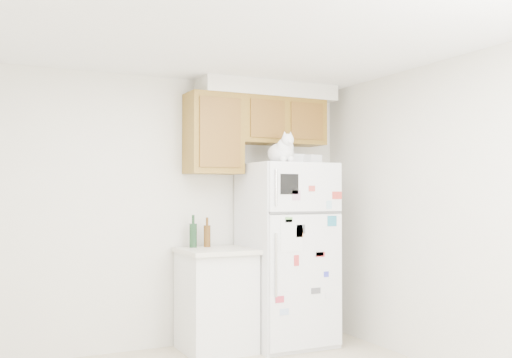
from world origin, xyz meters
TOP-DOWN VIEW (x-y plane):
  - room_shell at (0.12, 0.24)m, footprint 3.84×4.04m
  - refrigerator at (1.16, 1.61)m, footprint 0.76×0.78m
  - base_counter at (0.47, 1.68)m, footprint 0.64×0.64m
  - cat at (1.05, 1.49)m, footprint 0.28×0.41m
  - storage_box_back at (1.28, 1.68)m, footprint 0.19×0.14m
  - storage_box_front at (1.44, 1.59)m, footprint 0.17×0.15m
  - bottle_green at (0.32, 1.86)m, footprint 0.07×0.07m
  - bottle_amber at (0.45, 1.86)m, footprint 0.06×0.06m

SIDE VIEW (x-z plane):
  - base_counter at x=0.47m, z-range 0.00..0.92m
  - refrigerator at x=1.16m, z-range 0.00..1.70m
  - bottle_amber at x=0.45m, z-range 0.92..1.19m
  - bottle_green at x=0.32m, z-range 0.92..1.22m
  - room_shell at x=0.12m, z-range 0.41..2.93m
  - storage_box_front at x=1.44m, z-range 1.70..1.79m
  - storage_box_back at x=1.28m, z-range 1.70..1.80m
  - cat at x=1.05m, z-range 1.66..1.95m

